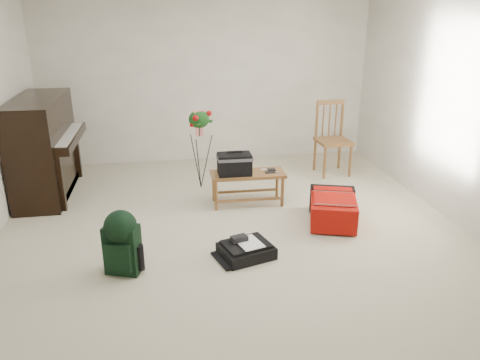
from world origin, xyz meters
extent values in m
cube|color=beige|center=(0.00, 0.00, 0.00)|extent=(5.00, 5.50, 0.01)
cube|color=white|center=(0.00, 2.75, 1.25)|extent=(5.00, 0.04, 2.50)
cube|color=white|center=(2.50, 0.00, 1.25)|extent=(0.04, 5.50, 2.50)
cube|color=black|center=(-2.20, 1.60, 0.62)|extent=(0.55, 1.50, 1.25)
cube|color=black|center=(-1.90, 1.60, 0.73)|extent=(0.28, 1.30, 0.10)
cube|color=white|center=(-1.90, 1.60, 0.78)|extent=(0.22, 1.20, 0.02)
cube|color=black|center=(-2.15, 1.60, 0.05)|extent=(0.45, 1.30, 0.10)
cube|color=brown|center=(0.30, 0.84, 0.39)|extent=(0.90, 0.37, 0.04)
cylinder|color=brown|center=(-0.11, 0.70, 0.18)|extent=(0.04, 0.04, 0.37)
cylinder|color=brown|center=(-0.11, 0.99, 0.18)|extent=(0.04, 0.04, 0.37)
cylinder|color=brown|center=(0.70, 0.70, 0.18)|extent=(0.04, 0.04, 0.37)
cylinder|color=brown|center=(0.70, 0.99, 0.18)|extent=(0.04, 0.04, 0.37)
cube|color=brown|center=(1.71, 1.75, 0.48)|extent=(0.47, 0.47, 0.04)
cylinder|color=brown|center=(1.51, 1.55, 0.23)|extent=(0.04, 0.04, 0.46)
cylinder|color=brown|center=(1.51, 1.94, 0.23)|extent=(0.04, 0.04, 0.46)
cylinder|color=brown|center=(1.90, 1.55, 0.23)|extent=(0.04, 0.04, 0.46)
cylinder|color=brown|center=(1.90, 1.94, 0.23)|extent=(0.04, 0.04, 0.46)
cube|color=brown|center=(1.71, 1.94, 1.01)|extent=(0.41, 0.06, 0.06)
cylinder|color=brown|center=(1.51, 1.94, 0.75)|extent=(0.04, 0.04, 0.56)
cylinder|color=brown|center=(1.90, 1.94, 0.75)|extent=(0.04, 0.04, 0.56)
cube|color=#BE0F08|center=(1.15, 0.16, 0.16)|extent=(0.68, 0.84, 0.28)
cube|color=black|center=(1.15, 0.45, 0.16)|extent=(0.54, 0.31, 0.30)
cube|color=#BE0F08|center=(1.15, 0.11, 0.31)|extent=(0.54, 0.53, 0.02)
cube|color=silver|center=(1.15, -0.10, 0.32)|extent=(0.44, 0.15, 0.01)
cube|color=black|center=(0.05, -0.45, 0.06)|extent=(0.58, 0.51, 0.12)
cube|color=black|center=(0.05, -0.45, 0.13)|extent=(0.51, 0.44, 0.03)
cube|color=white|center=(0.07, -0.47, 0.16)|extent=(0.29, 0.34, 0.01)
cube|color=black|center=(0.00, -0.39, 0.18)|extent=(0.18, 0.14, 0.05)
cube|color=black|center=(-1.10, -0.54, 0.23)|extent=(0.35, 0.28, 0.46)
cube|color=black|center=(-1.10, -0.65, 0.20)|extent=(0.25, 0.13, 0.27)
sphere|color=black|center=(-1.10, -0.54, 0.46)|extent=(0.30, 0.30, 0.30)
cube|color=black|center=(-1.17, -0.44, 0.23)|extent=(0.05, 0.04, 0.41)
cube|color=black|center=(-1.03, -0.44, 0.23)|extent=(0.05, 0.04, 0.41)
cylinder|color=black|center=(-0.23, 1.50, 0.85)|extent=(0.01, 0.01, 0.28)
ellipsoid|color=#174816|center=(-0.23, 1.50, 0.94)|extent=(0.26, 0.19, 0.25)
cube|color=red|center=(-0.23, 1.48, 1.02)|extent=(0.14, 0.06, 0.08)
camera|label=1|loc=(-0.66, -4.41, 2.30)|focal=35.00mm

